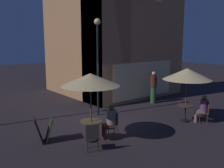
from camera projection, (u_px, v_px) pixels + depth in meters
The scene contains 14 objects.
ground_plane at pixel (96, 120), 11.35m from camera, with size 60.00×60.00×0.00m, color #262025.
cafe_building at pixel (109, 28), 15.63m from camera, with size 6.73×7.07×8.63m.
street_lamp_near_corner at pixel (98, 52), 11.64m from camera, with size 0.30×0.30×4.54m.
menu_sandwich_board at pixel (44, 130), 8.85m from camera, with size 0.79×0.74×0.87m.
cafe_table_0 at pixel (91, 126), 8.92m from camera, with size 0.77×0.77×0.75m.
cafe_table_1 at pixel (185, 110), 11.09m from camera, with size 0.71×0.71×0.75m.
patio_umbrella_0 at pixel (90, 80), 8.64m from camera, with size 2.03×2.03×2.44m.
patio_umbrella_1 at pixel (187, 74), 10.82m from camera, with size 2.08×2.08×2.37m.
cafe_chair_0 at pixel (92, 135), 8.07m from camera, with size 0.59×0.59×0.93m.
cafe_chair_1 at pixel (114, 123), 9.16m from camera, with size 0.51×0.51×0.98m.
cafe_chair_2 at pixel (206, 111), 10.87m from camera, with size 0.54×0.54×0.95m.
patron_seated_0 at pixel (110, 120), 9.10m from camera, with size 0.54×0.46×1.29m.
patron_seated_1 at pixel (202, 108), 10.88m from camera, with size 0.47×0.50×1.23m.
patron_standing_2 at pixel (153, 87), 14.34m from camera, with size 0.36×0.36×1.82m.
Camera 1 is at (-6.25, -8.97, 3.54)m, focal length 40.43 mm.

